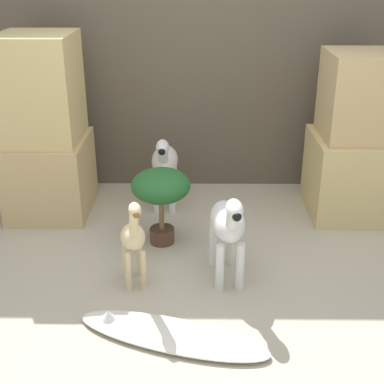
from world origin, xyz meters
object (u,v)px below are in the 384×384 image
giraffe_figurine (133,238)px  potted_palm_front (161,190)px  zebra_left (165,163)px  surfboard (170,334)px  zebra_right (228,225)px

giraffe_figurine → potted_palm_front: size_ratio=1.13×
zebra_left → surfboard: 1.60m
giraffe_figurine → surfboard: 0.61m
giraffe_figurine → zebra_left: bearing=83.8°
zebra_right → surfboard: 0.72m
zebra_left → potted_palm_front: 0.57m
giraffe_figurine → surfboard: size_ratio=0.56×
zebra_right → giraffe_figurine: zebra_right is taller
zebra_right → potted_palm_front: bearing=133.4°
zebra_right → potted_palm_front: size_ratio=1.14×
zebra_right → zebra_left: bearing=112.8°
giraffe_figurine → potted_palm_front: (0.13, 0.51, 0.07)m
zebra_right → zebra_left: same height
zebra_left → potted_palm_front: bearing=-89.2°
potted_palm_front → zebra_right: bearing=-46.6°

